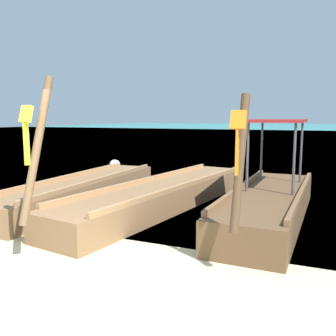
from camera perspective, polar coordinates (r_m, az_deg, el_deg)
The scene contains 6 objects.
ground at distance 4.90m, azimuth -20.72°, elevation -17.81°, with size 120.00×120.00×0.00m, color beige.
sea_water at distance 65.38m, azimuth 20.75°, elevation 5.58°, with size 120.00×120.00×0.00m, color teal.
longtail_boat_violet_ribbon at distance 9.28m, azimuth -13.30°, elevation -3.44°, with size 1.26×6.44×2.55m.
longtail_boat_yellow_ribbon at distance 8.52m, azimuth -0.61°, elevation -4.27°, with size 2.19×7.29×2.70m.
longtail_boat_orange_ribbon at distance 7.72m, azimuth 15.56°, elevation -5.27°, with size 1.38×5.55×2.41m.
mooring_buoy_near at distance 14.51m, azimuth -8.30°, elevation 0.45°, with size 0.43×0.43×0.43m.
Camera 1 is at (3.15, -3.12, 2.08)m, focal length 39.05 mm.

